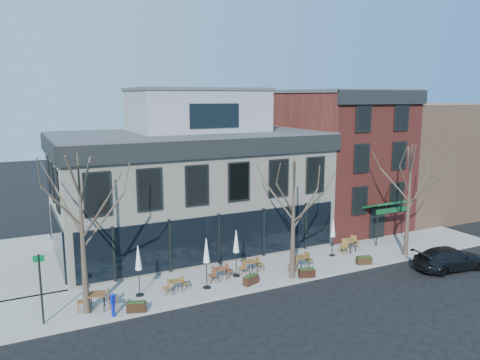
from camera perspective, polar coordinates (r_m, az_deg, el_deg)
name	(u,v)px	position (r m, az deg, el deg)	size (l,w,h in m)	color
ground	(218,267)	(30.15, -2.64, -10.54)	(120.00, 120.00, 0.00)	black
sidewalk_front	(280,269)	(29.75, 4.91, -10.70)	(33.50, 4.70, 0.15)	gray
sidewalk_side	(20,264)	(33.54, -25.23, -9.23)	(4.50, 12.00, 0.15)	gray
corner_building	(190,181)	(33.47, -6.10, -0.11)	(18.39, 10.39, 11.10)	beige
red_brick_building	(337,158)	(39.58, 11.75, 2.66)	(8.20, 11.78, 11.18)	maroon
bg_building	(415,157)	(47.16, 20.57, 2.62)	(12.00, 12.00, 10.00)	#8C664C
tree_corner	(82,232)	(23.69, -18.66, -6.07)	(3.93, 3.98, 7.92)	#382B21
tree_mid	(293,218)	(27.08, 6.53, -4.58)	(3.50, 3.55, 7.04)	#382B21
tree_right	(409,199)	(32.71, 19.91, -2.16)	(3.72, 3.77, 7.48)	#382B21
sign_pole	(41,285)	(23.93, -23.13, -11.69)	(0.50, 0.10, 3.40)	black
parked_sedan	(450,259)	(32.27, 24.25, -8.72)	(1.97, 4.85, 1.41)	black
call_box	(113,304)	(24.09, -15.23, -14.37)	(0.25, 0.24, 1.22)	#0D22AE
cafe_set_0	(97,300)	(25.02, -16.99, -13.78)	(2.04, 0.96, 1.04)	brown
cafe_set_1	(176,285)	(26.21, -7.83, -12.57)	(1.57, 0.70, 0.81)	brown
cafe_set_2	(220,273)	(27.60, -2.40, -11.21)	(1.69, 0.75, 0.87)	brown
cafe_set_3	(251,266)	(28.62, 1.35, -10.39)	(1.72, 0.73, 0.89)	brown
cafe_set_4	(301,262)	(29.32, 7.44, -9.84)	(1.96, 0.90, 1.01)	brown
cafe_set_5	(349,244)	(33.06, 13.18, -7.66)	(2.05, 1.10, 1.05)	brown
umbrella_0	(138,261)	(25.59, -12.29, -9.58)	(0.44, 0.44, 2.78)	black
umbrella_1	(206,253)	(26.01, -4.12, -8.90)	(0.46, 0.46, 2.86)	black
umbrella_2	(236,244)	(27.61, -0.47, -7.80)	(0.45, 0.45, 2.82)	black
umbrella_4	(333,230)	(31.75, 11.28, -6.01)	(0.40, 0.40, 2.50)	black
planter_0	(136,307)	(24.45, -12.51, -14.84)	(1.02, 0.66, 0.53)	black
planter_1	(251,280)	(27.08, 1.34, -12.04)	(1.04, 0.69, 0.54)	black
planter_2	(307,273)	(28.32, 8.14, -11.13)	(1.03, 0.64, 0.54)	black
planter_3	(364,260)	(31.10, 14.88, -9.42)	(1.02, 0.64, 0.53)	#2F210F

